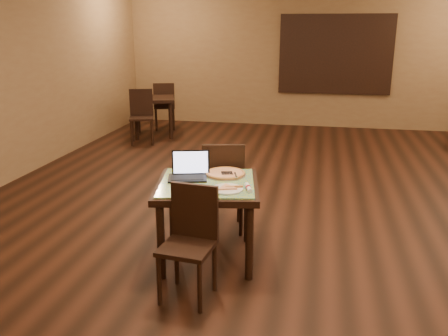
% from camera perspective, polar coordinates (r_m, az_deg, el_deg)
% --- Properties ---
extents(ground, '(10.00, 10.00, 0.00)m').
position_cam_1_polar(ground, '(5.91, 8.36, -4.55)').
color(ground, black).
rests_on(ground, ground).
extents(wall_back, '(8.00, 0.02, 3.00)m').
position_cam_1_polar(wall_back, '(10.53, 10.45, 13.04)').
color(wall_back, olive).
rests_on(wall_back, ground).
extents(mural, '(2.34, 0.05, 1.64)m').
position_cam_1_polar(mural, '(10.49, 13.26, 13.14)').
color(mural, '#255588').
rests_on(mural, wall_back).
extents(tiled_table, '(1.07, 1.07, 0.76)m').
position_cam_1_polar(tiled_table, '(4.35, -2.02, -2.99)').
color(tiled_table, black).
rests_on(tiled_table, ground).
extents(chair_main_near, '(0.44, 0.44, 0.92)m').
position_cam_1_polar(chair_main_near, '(3.84, -4.04, -8.06)').
color(chair_main_near, black).
rests_on(chair_main_near, ground).
extents(chair_main_far, '(0.52, 0.52, 0.99)m').
position_cam_1_polar(chair_main_far, '(4.94, -0.11, -1.75)').
color(chair_main_far, black).
rests_on(chair_main_far, ground).
extents(laptop, '(0.41, 0.36, 0.24)m').
position_cam_1_polar(laptop, '(4.44, -4.23, -0.33)').
color(laptop, black).
rests_on(laptop, tiled_table).
extents(plate, '(0.28, 0.28, 0.02)m').
position_cam_1_polar(plate, '(4.10, 0.37, -2.56)').
color(plate, white).
rests_on(plate, tiled_table).
extents(pizza_slice, '(0.24, 0.24, 0.02)m').
position_cam_1_polar(pizza_slice, '(4.09, 0.37, -2.37)').
color(pizza_slice, '#F6EAA4').
rests_on(pizza_slice, plate).
extents(pizza_pan, '(0.39, 0.39, 0.01)m').
position_cam_1_polar(pizza_pan, '(4.51, 0.16, -0.81)').
color(pizza_pan, silver).
rests_on(pizza_pan, tiled_table).
extents(pizza_whole, '(0.37, 0.37, 0.03)m').
position_cam_1_polar(pizza_whole, '(4.50, 0.16, -0.62)').
color(pizza_whole, '#F6EAA4').
rests_on(pizza_whole, pizza_pan).
extents(spatula, '(0.18, 0.28, 0.01)m').
position_cam_1_polar(spatula, '(4.48, 0.36, -0.62)').
color(spatula, silver).
rests_on(spatula, pizza_whole).
extents(napkin_roll, '(0.10, 0.19, 0.04)m').
position_cam_1_polar(napkin_roll, '(4.10, 2.95, -2.39)').
color(napkin_roll, white).
rests_on(napkin_roll, tiled_table).
extents(other_table_b, '(1.04, 1.04, 0.77)m').
position_cam_1_polar(other_table_b, '(9.58, -8.50, 7.62)').
color(other_table_b, black).
rests_on(other_table_b, ground).
extents(other_table_b_chair_near, '(0.55, 0.55, 1.00)m').
position_cam_1_polar(other_table_b_chair_near, '(9.07, -9.90, 6.54)').
color(other_table_b_chair_near, black).
rests_on(other_table_b_chair_near, ground).
extents(other_table_b_chair_far, '(0.55, 0.55, 1.00)m').
position_cam_1_polar(other_table_b_chair_far, '(10.13, -7.20, 7.71)').
color(other_table_b_chair_far, black).
rests_on(other_table_b_chair_far, ground).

